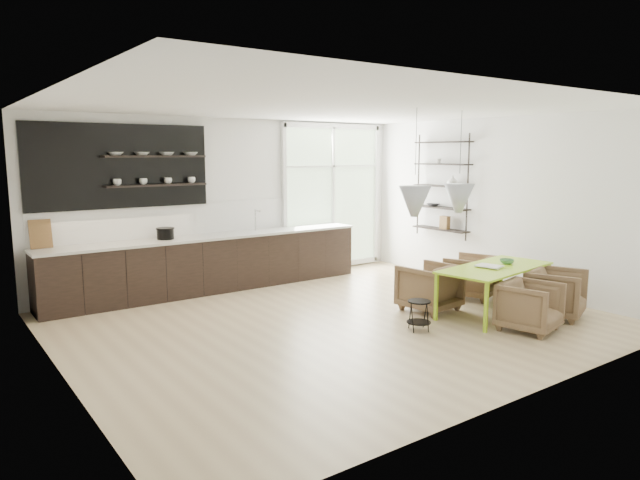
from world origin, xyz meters
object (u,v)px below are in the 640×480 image
(armchair_front_right, at_px, (556,293))
(wire_stool, at_px, (419,311))
(dining_table, at_px, (495,270))
(armchair_back_right, at_px, (472,276))
(armchair_front_left, at_px, (530,306))
(armchair_back_left, at_px, (429,287))

(armchair_front_right, bearing_deg, wire_stool, 140.05)
(dining_table, xyz_separation_m, wire_stool, (-1.47, 0.06, -0.39))
(armchair_back_right, bearing_deg, armchair_front_left, 44.47)
(armchair_front_left, bearing_deg, armchair_back_right, 50.33)
(armchair_back_right, relative_size, armchair_front_left, 1.05)
(armchair_back_right, distance_m, wire_stool, 2.09)
(dining_table, distance_m, armchair_front_left, 0.90)
(dining_table, relative_size, wire_stool, 4.98)
(armchair_back_left, bearing_deg, armchair_front_left, 96.30)
(dining_table, xyz_separation_m, armchair_back_right, (0.49, 0.81, -0.30))
(armchair_back_left, height_order, armchair_back_right, armchair_back_left)
(armchair_back_left, relative_size, armchair_front_left, 1.07)
(armchair_back_left, bearing_deg, armchair_front_right, 126.12)
(armchair_front_left, bearing_deg, armchair_back_left, 89.52)
(armchair_back_right, bearing_deg, armchair_back_left, -12.34)
(dining_table, distance_m, wire_stool, 1.52)
(armchair_back_left, height_order, armchair_front_right, armchair_back_left)
(armchair_front_left, height_order, wire_stool, armchair_front_left)
(armchair_front_left, relative_size, wire_stool, 1.78)
(dining_table, bearing_deg, armchair_front_left, -119.31)
(dining_table, relative_size, armchair_back_right, 2.65)
(dining_table, distance_m, armchair_back_right, 0.99)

